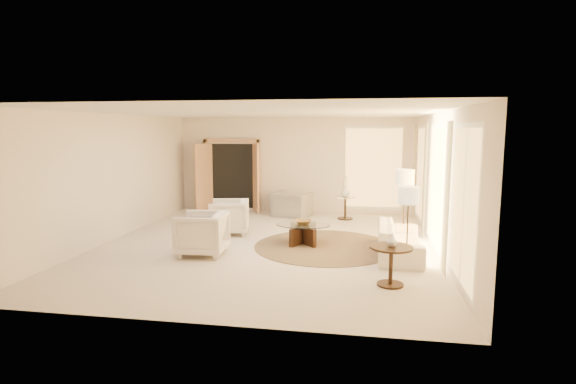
% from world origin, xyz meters
% --- Properties ---
extents(room, '(7.04, 8.04, 2.83)m').
position_xyz_m(room, '(0.00, 0.00, 1.40)').
color(room, beige).
rests_on(room, ground).
extents(windows_right, '(0.10, 6.40, 2.40)m').
position_xyz_m(windows_right, '(3.45, 0.10, 1.35)').
color(windows_right, '#FFC766').
rests_on(windows_right, room).
extents(window_back_corner, '(1.70, 0.10, 2.40)m').
position_xyz_m(window_back_corner, '(2.30, 3.95, 1.35)').
color(window_back_corner, '#FFC766').
rests_on(window_back_corner, room).
extents(curtains_right, '(0.06, 5.20, 2.60)m').
position_xyz_m(curtains_right, '(3.40, 1.00, 1.30)').
color(curtains_right, '#C0B488').
rests_on(curtains_right, room).
extents(french_doors, '(1.95, 0.66, 2.16)m').
position_xyz_m(french_doors, '(-1.90, 3.82, 1.07)').
color(french_doors, tan).
rests_on(french_doors, room).
extents(area_rug, '(3.91, 3.91, 0.01)m').
position_xyz_m(area_rug, '(1.25, 0.08, 0.01)').
color(area_rug, '#3A291A').
rests_on(area_rug, room).
extents(sofa, '(0.90, 2.12, 0.61)m').
position_xyz_m(sofa, '(2.75, -0.33, 0.31)').
color(sofa, silver).
rests_on(sofa, room).
extents(armchair_left, '(0.97, 1.02, 0.89)m').
position_xyz_m(armchair_left, '(-1.10, 0.88, 0.45)').
color(armchair_left, silver).
rests_on(armchair_left, room).
extents(armchair_right, '(0.90, 0.95, 0.93)m').
position_xyz_m(armchair_right, '(-1.10, -0.93, 0.47)').
color(armchair_right, silver).
rests_on(armchair_right, room).
extents(accent_chair, '(1.19, 0.94, 0.91)m').
position_xyz_m(accent_chair, '(0.01, 3.25, 0.46)').
color(accent_chair, gray).
rests_on(accent_chair, room).
extents(coffee_table, '(1.31, 1.31, 0.43)m').
position_xyz_m(coffee_table, '(0.76, 0.22, 0.27)').
color(coffee_table, black).
rests_on(coffee_table, room).
extents(end_table, '(0.67, 0.67, 0.64)m').
position_xyz_m(end_table, '(2.47, -2.14, 0.44)').
color(end_table, black).
rests_on(end_table, room).
extents(side_table, '(0.55, 0.55, 0.63)m').
position_xyz_m(side_table, '(1.55, 3.08, 0.38)').
color(side_table, black).
rests_on(side_table, room).
extents(floor_lamp_near, '(0.39, 0.39, 1.61)m').
position_xyz_m(floor_lamp_near, '(2.90, 0.66, 1.37)').
color(floor_lamp_near, black).
rests_on(floor_lamp_near, room).
extents(floor_lamp_far, '(0.36, 0.36, 1.47)m').
position_xyz_m(floor_lamp_far, '(2.80, -1.18, 1.25)').
color(floor_lamp_far, black).
rests_on(floor_lamp_far, room).
extents(bowl, '(0.42, 0.42, 0.09)m').
position_xyz_m(bowl, '(0.76, 0.22, 0.48)').
color(bowl, brown).
rests_on(bowl, coffee_table).
extents(end_vase, '(0.21, 0.21, 0.18)m').
position_xyz_m(end_vase, '(2.47, -2.14, 0.72)').
color(end_vase, silver).
rests_on(end_vase, end_table).
extents(side_vase, '(0.34, 0.34, 0.27)m').
position_xyz_m(side_vase, '(1.55, 3.08, 0.76)').
color(side_vase, silver).
rests_on(side_vase, side_table).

